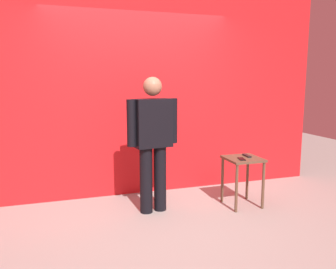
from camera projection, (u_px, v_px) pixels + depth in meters
The scene contains 6 objects.
ground_plane at pixel (164, 224), 3.81m from camera, with size 12.00×12.00×0.00m, color #9E9991.
back_wall_red at pixel (138, 93), 4.72m from camera, with size 5.48×0.12×2.84m, color red.
standing_person at pixel (153, 138), 4.06m from camera, with size 0.65×0.28×1.63m.
side_table at pixel (243, 167), 4.32m from camera, with size 0.43×0.43×0.63m.
cell_phone at pixel (241, 159), 4.21m from camera, with size 0.07×0.14×0.01m, color black.
tv_remote at pixel (247, 156), 4.37m from camera, with size 0.04×0.17×0.02m, color black.
Camera 1 is at (-1.07, -3.44, 1.61)m, focal length 36.47 mm.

